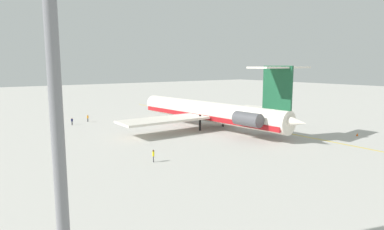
{
  "coord_description": "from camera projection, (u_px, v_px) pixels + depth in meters",
  "views": [
    {
      "loc": [
        -57.07,
        49.2,
        12.93
      ],
      "look_at": [
        -3.26,
        10.41,
        3.03
      ],
      "focal_mm": 31.09,
      "sensor_mm": 36.0,
      "label": 1
    }
  ],
  "objects": [
    {
      "name": "main_jetliner",
      "position": [
        212.0,
        112.0,
        68.38
      ],
      "size": [
        44.31,
        39.19,
        12.9
      ],
      "rotation": [
        0.0,
        0.0,
        0.1
      ],
      "color": "silver",
      "rests_on": "ground"
    },
    {
      "name": "safety_cone_nose",
      "position": [
        357.0,
        134.0,
        61.56
      ],
      "size": [
        0.4,
        0.4,
        0.55
      ],
      "primitive_type": "cone",
      "color": "#EA590F",
      "rests_on": "ground"
    },
    {
      "name": "ground_crew_near_tail",
      "position": [
        153.0,
        154.0,
        44.73
      ],
      "size": [
        0.4,
        0.27,
        1.72
      ],
      "rotation": [
        0.0,
        0.0,
        1.1
      ],
      "color": "black",
      "rests_on": "ground"
    },
    {
      "name": "light_mast",
      "position": [
        54.0,
        67.0,
        17.12
      ],
      "size": [
        4.0,
        0.7,
        23.3
      ],
      "color": "slate",
      "rests_on": "ground"
    },
    {
      "name": "ground_crew_near_nose",
      "position": [
        88.0,
        117.0,
        76.78
      ],
      "size": [
        0.36,
        0.3,
        1.72
      ],
      "rotation": [
        0.0,
        0.0,
        2.23
      ],
      "color": "black",
      "rests_on": "ground"
    },
    {
      "name": "ground_crew_portside",
      "position": [
        72.0,
        120.0,
        72.62
      ],
      "size": [
        0.27,
        0.42,
        1.67
      ],
      "rotation": [
        0.0,
        0.0,
        6.25
      ],
      "color": "black",
      "rests_on": "ground"
    },
    {
      "name": "ground",
      "position": [
        220.0,
        122.0,
        76.15
      ],
      "size": [
        342.89,
        342.89,
        0.0
      ],
      "primitive_type": "plane",
      "color": "#B7B5AD"
    },
    {
      "name": "taxiway_centreline",
      "position": [
        238.0,
        123.0,
        74.83
      ],
      "size": [
        94.08,
        2.06,
        0.01
      ],
      "primitive_type": "cube",
      "rotation": [
        0.0,
        0.0,
        0.02
      ],
      "color": "gold",
      "rests_on": "ground"
    }
  ]
}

